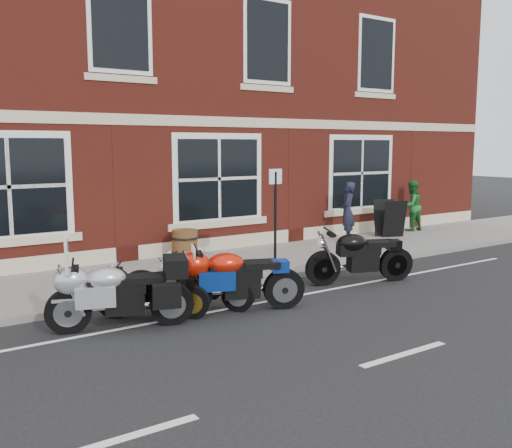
# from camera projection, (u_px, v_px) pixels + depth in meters

# --- Properties ---
(ground) EXTENTS (80.00, 80.00, 0.00)m
(ground) POSITION_uv_depth(u_px,v_px,m) (275.00, 304.00, 10.22)
(ground) COLOR black
(ground) RESTS_ON ground
(sidewalk) EXTENTS (30.00, 3.00, 0.12)m
(sidewalk) POSITION_uv_depth(u_px,v_px,m) (196.00, 270.00, 12.68)
(sidewalk) COLOR slate
(sidewalk) RESTS_ON ground
(kerb) EXTENTS (30.00, 0.16, 0.12)m
(kerb) POSITION_uv_depth(u_px,v_px,m) (233.00, 285.00, 11.38)
(kerb) COLOR slate
(kerb) RESTS_ON ground
(pub_building) EXTENTS (24.00, 12.00, 12.00)m
(pub_building) POSITION_uv_depth(u_px,v_px,m) (81.00, 43.00, 18.00)
(pub_building) COLOR maroon
(pub_building) RESTS_ON ground
(moto_touring_silver) EXTENTS (2.17, 0.87, 1.47)m
(moto_touring_silver) POSITION_uv_depth(u_px,v_px,m) (116.00, 291.00, 8.75)
(moto_touring_silver) COLOR black
(moto_touring_silver) RESTS_ON ground
(moto_sport_red) EXTENTS (2.23, 0.95, 1.05)m
(moto_sport_red) POSITION_uv_depth(u_px,v_px,m) (235.00, 277.00, 9.67)
(moto_sport_red) COLOR black
(moto_sport_red) RESTS_ON ground
(moto_sport_black) EXTENTS (1.57, 1.16, 0.83)m
(moto_sport_black) POSITION_uv_depth(u_px,v_px,m) (151.00, 290.00, 9.32)
(moto_sport_black) COLOR black
(moto_sport_black) RESTS_ON ground
(moto_sport_silver) EXTENTS (1.26, 1.56, 0.85)m
(moto_sport_silver) POSITION_uv_depth(u_px,v_px,m) (201.00, 280.00, 9.92)
(moto_sport_silver) COLOR black
(moto_sport_silver) RESTS_ON ground
(moto_naked_black) EXTENTS (2.25, 0.92, 1.05)m
(moto_naked_black) POSITION_uv_depth(u_px,v_px,m) (357.00, 254.00, 11.68)
(moto_naked_black) COLOR black
(moto_naked_black) RESTS_ON ground
(pedestrian_left) EXTENTS (0.72, 0.71, 1.68)m
(pedestrian_left) POSITION_uv_depth(u_px,v_px,m) (347.00, 212.00, 16.04)
(pedestrian_left) COLOR black
(pedestrian_left) RESTS_ON sidewalk
(pedestrian_right) EXTENTS (0.80, 0.64, 1.58)m
(pedestrian_right) POSITION_uv_depth(u_px,v_px,m) (411.00, 206.00, 18.00)
(pedestrian_right) COLOR #1B6026
(pedestrian_right) RESTS_ON sidewalk
(a_board_sign) EXTENTS (0.78, 0.67, 1.10)m
(a_board_sign) POSITION_uv_depth(u_px,v_px,m) (390.00, 218.00, 16.84)
(a_board_sign) COLOR black
(a_board_sign) RESTS_ON sidewalk
(barrel_planter) EXTENTS (0.64, 0.64, 0.71)m
(barrel_planter) POSITION_uv_depth(u_px,v_px,m) (185.00, 245.00, 13.50)
(barrel_planter) COLOR #482213
(barrel_planter) RESTS_ON sidewalk
(parking_sign) EXTENTS (0.31, 0.06, 2.21)m
(parking_sign) POSITION_uv_depth(u_px,v_px,m) (275.00, 214.00, 11.93)
(parking_sign) COLOR black
(parking_sign) RESTS_ON sidewalk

